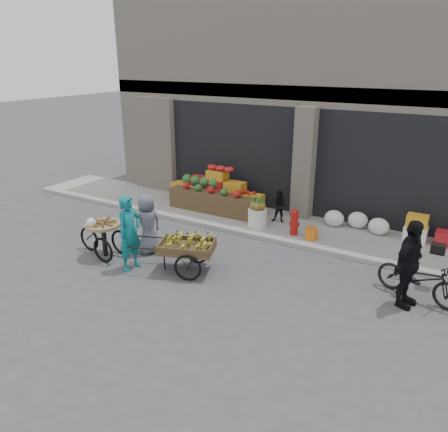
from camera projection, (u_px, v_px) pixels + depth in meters
The scene contains 15 objects.
ground at pixel (212, 294), 8.90m from camera, with size 80.00×80.00×0.00m, color #424244.
sidewalk at pixel (289, 227), 12.20m from camera, with size 18.00×2.20×0.12m, color gray.
building at pixel (341, 95), 14.24m from camera, with size 14.00×6.45×7.00m.
fruit_display at pixel (218, 191), 13.40m from camera, with size 3.10×1.12×1.24m.
pineapple_bin at pixel (257, 218), 12.04m from camera, with size 0.52×0.52×0.50m, color silver.
fire_hydrant at pixel (294, 221), 11.43m from camera, with size 0.22×0.22×0.71m.
orange_bucket at pixel (311, 233), 11.24m from camera, with size 0.32×0.32×0.30m, color orange.
right_bay_goods at pixel (393, 226), 11.32m from camera, with size 3.35×0.60×0.70m.
seated_person at pixel (280, 207), 12.27m from camera, with size 0.45×0.35×0.93m, color black.
banana_cart at pixel (185, 246), 9.65m from camera, with size 2.20×1.44×0.86m.
vendor_woman at pixel (130, 233), 9.70m from camera, with size 0.63×0.42×1.74m, color #0F7276.
tricycle_cart at pixel (104, 234), 10.44m from camera, with size 1.43×0.88×0.95m.
vendor_grey at pixel (147, 224), 10.55m from camera, with size 0.73×0.47×1.49m, color slate.
bicycle at pixel (420, 278), 8.60m from camera, with size 0.60×1.72×0.90m, color black.
cyclist at pixel (409, 264), 8.22m from camera, with size 1.03×0.43×1.76m, color black.
Camera 1 is at (4.18, -6.60, 4.57)m, focal length 35.00 mm.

